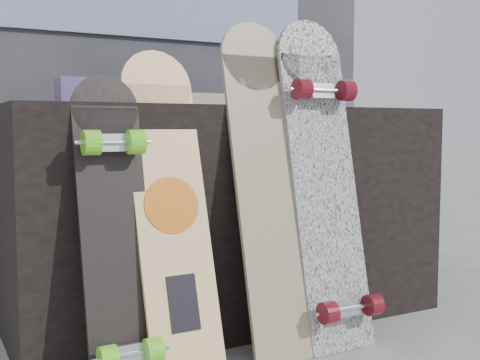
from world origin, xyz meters
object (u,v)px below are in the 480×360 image
longboard_cascadia (325,175)px  skateboard_dark (116,227)px  longboard_geisha (170,201)px  longboard_celtic (267,176)px  vendor_table (227,214)px

longboard_cascadia → skateboard_dark: size_ratio=1.25×
longboard_cascadia → skateboard_dark: bearing=-179.9°
longboard_geisha → longboard_celtic: 0.34m
longboard_cascadia → vendor_table: bearing=114.3°
longboard_geisha → skateboard_dark: 0.19m
longboard_geisha → longboard_celtic: longboard_celtic is taller
vendor_table → longboard_geisha: size_ratio=1.65×
vendor_table → longboard_geisha: (-0.37, -0.36, 0.11)m
longboard_celtic → skateboard_dark: 0.52m
longboard_celtic → skateboard_dark: size_ratio=1.22×
longboard_cascadia → skateboard_dark: 0.73m
skateboard_dark → longboard_cascadia: bearing=0.1°
longboard_geisha → longboard_cascadia: longboard_cascadia is taller
longboard_geisha → longboard_cascadia: bearing=-2.7°
longboard_cascadia → longboard_geisha: bearing=177.3°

